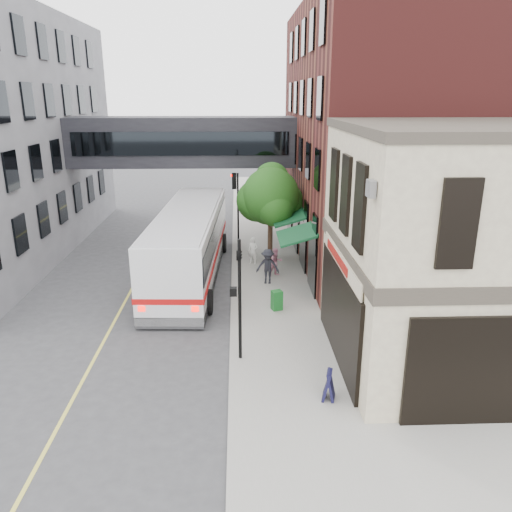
{
  "coord_description": "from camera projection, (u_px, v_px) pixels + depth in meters",
  "views": [
    {
      "loc": [
        0.35,
        -14.2,
        9.31
      ],
      "look_at": [
        1.07,
        4.5,
        3.24
      ],
      "focal_mm": 35.0,
      "sensor_mm": 36.0,
      "label": 1
    }
  ],
  "objects": [
    {
      "name": "ground",
      "position": [
        229.0,
        392.0,
        16.36
      ],
      "size": [
        120.0,
        120.0,
        0.0
      ],
      "primitive_type": "plane",
      "color": "#38383A",
      "rests_on": "ground"
    },
    {
      "name": "sidewalk_main",
      "position": [
        265.0,
        257.0,
        29.72
      ],
      "size": [
        4.0,
        60.0,
        0.15
      ],
      "primitive_type": "cube",
      "color": "gray",
      "rests_on": "ground"
    },
    {
      "name": "corner_building",
      "position": [
        486.0,
        249.0,
        17.29
      ],
      "size": [
        10.19,
        8.12,
        8.45
      ],
      "color": "tan",
      "rests_on": "ground"
    },
    {
      "name": "brick_building",
      "position": [
        403.0,
        137.0,
        28.82
      ],
      "size": [
        13.76,
        18.0,
        14.0
      ],
      "color": "#501B19",
      "rests_on": "ground"
    },
    {
      "name": "skyway_bridge",
      "position": [
        183.0,
        141.0,
        31.35
      ],
      "size": [
        14.0,
        3.18,
        3.0
      ],
      "color": "black",
      "rests_on": "ground"
    },
    {
      "name": "traffic_signal_near",
      "position": [
        239.0,
        285.0,
        17.35
      ],
      "size": [
        0.44,
        0.22,
        4.6
      ],
      "color": "black",
      "rests_on": "sidewalk_main"
    },
    {
      "name": "traffic_signal_far",
      "position": [
        236.0,
        194.0,
        31.5
      ],
      "size": [
        0.53,
        0.28,
        4.5
      ],
      "color": "black",
      "rests_on": "sidewalk_main"
    },
    {
      "name": "street_sign_pole",
      "position": [
        239.0,
        267.0,
        22.43
      ],
      "size": [
        0.08,
        0.75,
        3.0
      ],
      "color": "gray",
      "rests_on": "sidewalk_main"
    },
    {
      "name": "street_tree",
      "position": [
        270.0,
        196.0,
        27.8
      ],
      "size": [
        3.8,
        3.2,
        5.6
      ],
      "color": "#382619",
      "rests_on": "sidewalk_main"
    },
    {
      "name": "lane_marking",
      "position": [
        134.0,
        284.0,
        25.68
      ],
      "size": [
        0.12,
        40.0,
        0.01
      ],
      "primitive_type": "cube",
      "color": "#D8CC4C",
      "rests_on": "ground"
    },
    {
      "name": "bus",
      "position": [
        189.0,
        241.0,
        26.21
      ],
      "size": [
        3.69,
        13.33,
        3.56
      ],
      "color": "silver",
      "rests_on": "ground"
    },
    {
      "name": "pedestrian_a",
      "position": [
        253.0,
        251.0,
        28.13
      ],
      "size": [
        0.66,
        0.56,
        1.53
      ],
      "primitive_type": "imported",
      "rotation": [
        0.0,
        0.0,
        -0.41
      ],
      "color": "white",
      "rests_on": "sidewalk_main"
    },
    {
      "name": "pedestrian_b",
      "position": [
        276.0,
        262.0,
        26.27
      ],
      "size": [
        0.92,
        0.84,
        1.51
      ],
      "primitive_type": "imported",
      "rotation": [
        0.0,
        0.0,
        0.47
      ],
      "color": "pink",
      "rests_on": "sidewalk_main"
    },
    {
      "name": "pedestrian_c",
      "position": [
        268.0,
        266.0,
        25.16
      ],
      "size": [
        1.25,
        0.83,
        1.8
      ],
      "primitive_type": "imported",
      "rotation": [
        0.0,
        0.0,
        -0.14
      ],
      "color": "#202229",
      "rests_on": "sidewalk_main"
    },
    {
      "name": "newspaper_box",
      "position": [
        277.0,
        300.0,
        22.18
      ],
      "size": [
        0.55,
        0.52,
        0.89
      ],
      "primitive_type": "cube",
      "rotation": [
        0.0,
        0.0,
        0.33
      ],
      "color": "#155F21",
      "rests_on": "sidewalk_main"
    },
    {
      "name": "sandwich_board",
      "position": [
        329.0,
        385.0,
        15.62
      ],
      "size": [
        0.47,
        0.61,
        0.97
      ],
      "primitive_type": "cube",
      "rotation": [
        0.0,
        0.0,
        -0.26
      ],
      "color": "black",
      "rests_on": "sidewalk_main"
    }
  ]
}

